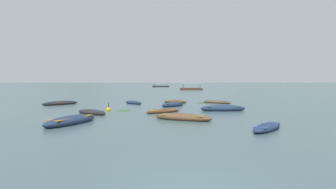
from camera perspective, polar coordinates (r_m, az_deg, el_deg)
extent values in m
plane|color=#476066|center=(1506.81, -0.97, 2.63)|extent=(6000.00, 6000.00, 0.00)
cone|color=#56665B|center=(2659.66, -20.08, 6.56)|extent=(1183.04, 1183.04, 375.44)
cone|color=slate|center=(2376.83, 3.21, 7.76)|extent=(1718.71, 1718.71, 421.95)
cone|color=slate|center=(2615.27, 23.96, 8.00)|extent=(1931.12, 1931.12, 506.89)
ellipsoid|color=brown|center=(24.09, -1.05, -3.66)|extent=(3.51, 2.74, 0.42)
cube|color=orange|center=(24.07, -1.05, -3.36)|extent=(2.52, 1.97, 0.05)
cube|color=brown|center=(24.07, -1.05, -3.25)|extent=(0.40, 0.55, 0.04)
ellipsoid|color=#2D2826|center=(23.85, -16.27, -3.74)|extent=(3.32, 2.74, 0.54)
cube|color=#28519E|center=(23.84, -16.28, -3.36)|extent=(2.39, 1.97, 0.05)
cube|color=#2D2826|center=(23.83, -16.28, -3.24)|extent=(0.44, 0.57, 0.04)
ellipsoid|color=#2D2826|center=(35.08, -22.39, -1.77)|extent=(4.02, 3.99, 0.60)
cube|color=#28519E|center=(35.07, -22.40, -1.48)|extent=(2.89, 2.88, 0.05)
cube|color=#2D2826|center=(35.07, -22.40, -1.40)|extent=(0.64, 0.65, 0.04)
ellipsoid|color=navy|center=(16.52, 20.77, -6.72)|extent=(3.08, 3.36, 0.48)
cube|color=#28519E|center=(16.49, 20.78, -6.23)|extent=(2.22, 2.42, 0.05)
cube|color=navy|center=(16.49, 20.78, -6.05)|extent=(0.55, 0.49, 0.04)
ellipsoid|color=brown|center=(19.49, 3.25, -5.01)|extent=(4.55, 2.96, 0.61)
cube|color=olive|center=(19.47, 3.25, -4.48)|extent=(3.27, 2.13, 0.05)
cube|color=brown|center=(19.46, 3.25, -4.33)|extent=(0.42, 0.78, 0.04)
ellipsoid|color=brown|center=(35.28, 10.56, -1.65)|extent=(3.82, 3.27, 0.47)
cube|color=#28519E|center=(35.27, 10.57, -1.42)|extent=(2.75, 2.36, 0.05)
cube|color=brown|center=(35.26, 10.57, -1.34)|extent=(0.48, 0.59, 0.04)
ellipsoid|color=navy|center=(26.25, 11.84, -2.99)|extent=(4.51, 1.67, 0.72)
cube|color=#197A56|center=(26.23, 11.84, -2.52)|extent=(3.25, 1.20, 0.05)
cube|color=navy|center=(26.22, 11.84, -2.42)|extent=(0.13, 0.99, 0.04)
ellipsoid|color=navy|center=(30.12, 1.03, -2.25)|extent=(3.19, 3.25, 0.63)
cube|color=#197A56|center=(30.11, 1.03, -1.89)|extent=(2.30, 2.34, 0.05)
cube|color=navy|center=(30.10, 1.03, -1.80)|extent=(0.58, 0.56, 0.04)
ellipsoid|color=navy|center=(34.07, -7.54, -1.76)|extent=(2.88, 3.23, 0.51)
cube|color=#197A56|center=(34.05, -7.54, -1.50)|extent=(2.08, 2.32, 0.05)
cube|color=navy|center=(34.05, -7.54, -1.42)|extent=(0.57, 0.48, 0.04)
ellipsoid|color=brown|center=(35.05, 1.58, -1.61)|extent=(3.24, 1.85, 0.51)
cube|color=orange|center=(35.03, 1.58, -1.35)|extent=(2.34, 1.33, 0.05)
cube|color=brown|center=(35.03, 1.58, -1.27)|extent=(0.27, 0.65, 0.04)
ellipsoid|color=navy|center=(18.83, -20.36, -5.36)|extent=(3.08, 4.77, 0.70)
cube|color=orange|center=(18.81, -20.38, -4.73)|extent=(2.21, 3.44, 0.05)
cube|color=navy|center=(18.80, -20.38, -4.58)|extent=(0.90, 0.44, 0.04)
cube|color=#2D2826|center=(146.78, -1.57, 1.75)|extent=(9.48, 3.77, 0.90)
cylinder|color=#4C4742|center=(148.18, -0.17, 2.19)|extent=(0.10, 0.10, 1.80)
cylinder|color=#4C4742|center=(145.34, -0.16, 2.18)|extent=(0.10, 0.10, 1.80)
cylinder|color=#4C4742|center=(148.27, -2.95, 2.19)|extent=(0.10, 0.10, 1.80)
cylinder|color=#4C4742|center=(145.43, -3.00, 2.18)|extent=(0.10, 0.10, 1.80)
cube|color=beige|center=(146.75, -1.57, 2.54)|extent=(7.96, 3.17, 0.12)
cube|color=brown|center=(91.66, 5.12, 1.14)|extent=(8.21, 4.27, 0.90)
cylinder|color=#4C4742|center=(92.75, 6.99, 1.84)|extent=(0.10, 0.10, 1.80)
cylinder|color=#4C4742|center=(90.37, 6.97, 1.82)|extent=(0.10, 0.10, 1.80)
cylinder|color=#4C4742|center=(93.01, 3.32, 1.86)|extent=(0.10, 0.10, 1.80)
cylinder|color=#4C4742|center=(90.63, 3.21, 1.84)|extent=(0.10, 0.10, 1.80)
cube|color=beige|center=(91.63, 5.12, 2.41)|extent=(6.89, 3.59, 0.12)
sphere|color=yellow|center=(26.13, -12.82, -3.28)|extent=(0.50, 0.50, 0.50)
cylinder|color=black|center=(26.10, -12.83, -2.52)|extent=(0.06, 0.06, 0.70)
ellipsoid|color=#2D5628|center=(35.14, 7.35, -1.87)|extent=(2.19, 2.23, 0.14)
ellipsoid|color=#477033|center=(36.44, -22.33, -1.89)|extent=(1.44, 2.61, 0.14)
ellipsoid|color=#38662D|center=(25.93, -9.61, -3.52)|extent=(1.89, 1.77, 0.14)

